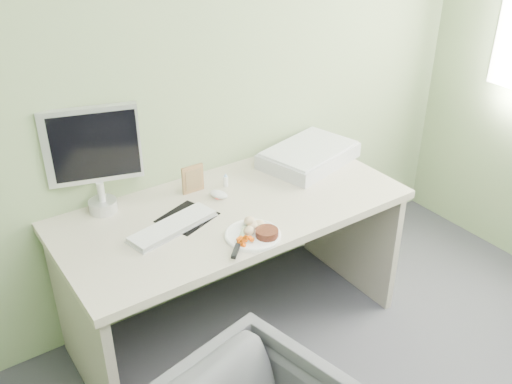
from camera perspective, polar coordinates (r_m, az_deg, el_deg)
wall_back at (r=2.66m, az=-7.08°, el=13.61°), size 3.50×0.00×3.50m
desk at (r=2.71m, az=-2.27°, el=-4.75°), size 1.60×0.75×0.73m
plate at (r=2.40m, az=-0.32°, el=-4.34°), size 0.24×0.24×0.01m
steak at (r=2.37m, az=1.10°, el=-4.11°), size 0.10×0.10×0.03m
potato_pile at (r=2.41m, az=-0.35°, el=-3.15°), size 0.10×0.07×0.05m
carrot_heap at (r=2.33m, az=-1.18°, el=-4.72°), size 0.06×0.06×0.04m
steak_knife at (r=2.30m, az=-1.85°, el=-5.42°), size 0.18×0.18×0.02m
mousepad at (r=2.54m, az=-6.88°, el=-2.55°), size 0.28×0.26×0.00m
keyboard at (r=2.46m, az=-8.32°, el=-3.36°), size 0.42×0.20×0.02m
computer_mouse at (r=2.67m, az=-3.75°, el=-0.25°), size 0.09×0.11×0.03m
photo_frame at (r=2.71m, az=-6.34°, el=1.31°), size 0.11×0.01×0.14m
eyedrop_bottle at (r=2.76m, az=-3.05°, el=1.18°), size 0.02×0.02×0.07m
scanner at (r=3.00m, az=5.29°, el=3.63°), size 0.56×0.44×0.08m
monitor at (r=2.55m, az=-15.90°, el=3.63°), size 0.40×0.16×0.49m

